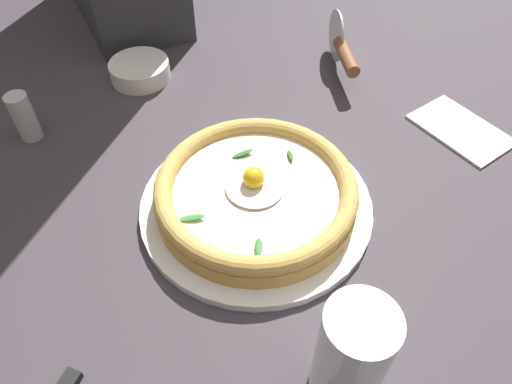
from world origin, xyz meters
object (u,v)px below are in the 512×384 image
Objects in this scene: side_bowl at (140,70)px; folded_napkin at (461,128)px; pizza at (256,192)px; drinking_glass at (349,361)px; pepper_shaker at (24,117)px; pizza_cutter at (342,49)px.

folded_napkin is (0.23, 0.47, -0.01)m from side_bowl.
pizza is 0.35m from folded_napkin.
drinking_glass is 1.85× the size of pepper_shaker.
folded_napkin is at bearing 138.46° from drinking_glass.
pizza_cutter reaches higher than side_bowl.
pizza_cutter is 1.10× the size of folded_napkin.
pepper_shaker is (-0.20, -0.30, 0.00)m from pizza.
pizza_cutter reaches higher than pepper_shaker.
pizza is at bearing -74.40° from folded_napkin.
folded_napkin is at bearing 36.13° from pizza_cutter.
pizza_cutter is at bearing 144.23° from pizza.
pizza_cutter is at bearing 82.64° from side_bowl.
side_bowl is at bearing 125.93° from pepper_shaker.
side_bowl is 0.58m from drinking_glass.
pizza reaches higher than folded_napkin.
drinking_glass is 0.56m from pepper_shaker.
drinking_glass reaches higher than folded_napkin.
pizza is 0.35m from side_bowl.
side_bowl is 0.73× the size of drinking_glass.
side_bowl is at bearing -156.69° from pizza.
pizza is at bearing -170.37° from drinking_glass.
pizza is 2.55× the size of side_bowl.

